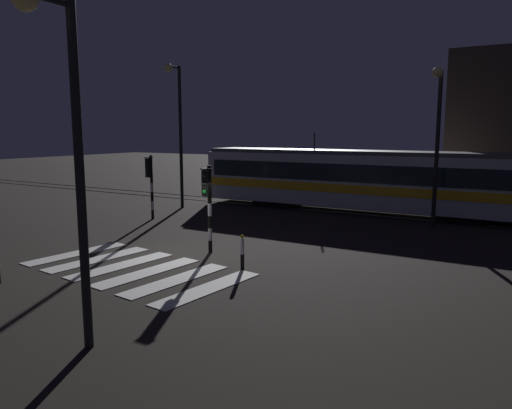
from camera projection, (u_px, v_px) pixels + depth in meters
The scene contains 11 objects.
ground_plane at pixel (171, 257), 16.41m from camera, with size 120.00×120.00×0.00m, color black.
rail_near at pixel (307, 210), 26.14m from camera, with size 80.00×0.12×0.03m, color #59595E.
rail_far at pixel (318, 206), 27.36m from camera, with size 80.00×0.12×0.03m, color #59595E.
crosswalk_zebra at pixel (134, 269), 14.94m from camera, with size 7.35×4.58×0.02m.
traffic_light_median_centre at pixel (208, 196), 16.58m from camera, with size 0.36×0.42×3.08m.
traffic_light_corner_far_left at pixel (150, 177), 23.07m from camera, with size 0.36×0.42×3.10m.
street_lamp_trackside_left at pixel (178, 120), 26.03m from camera, with size 0.44×1.21×7.74m.
street_lamp_near_kerb at pixel (65, 131), 8.69m from camera, with size 0.44×1.21×6.61m.
street_lamp_trackside_right at pixel (437, 128), 20.50m from camera, with size 0.44×1.21×6.84m.
tram at pixel (361, 179), 25.15m from camera, with size 17.97×2.58×4.15m.
bollard_island_edge at pixel (242, 252), 14.77m from camera, with size 0.12×0.12×1.11m.
Camera 1 is at (10.54, -12.33, 4.24)m, focal length 33.76 mm.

